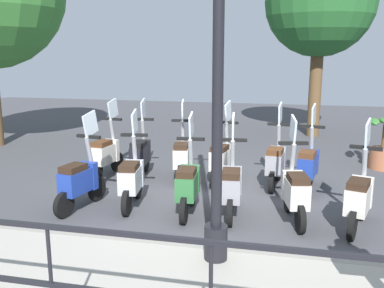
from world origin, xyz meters
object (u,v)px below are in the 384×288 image
scooter_near_3 (188,184)px  scooter_far_5 (106,153)px  scooter_near_2 (231,185)px  scooter_far_3 (182,156)px  tree_distant (320,2)px  scooter_far_1 (276,161)px  scooter_near_1 (295,191)px  scooter_far_2 (222,158)px  scooter_near_4 (132,178)px  scooter_near_0 (359,197)px  scooter_far_4 (140,154)px  lamp_post_near (218,79)px  scooter_far_0 (308,165)px  scooter_near_5 (80,180)px  potted_palm (383,148)px

scooter_near_3 → scooter_far_5: bearing=47.6°
scooter_near_2 → scooter_far_3: bearing=30.2°
tree_distant → scooter_far_1: (-5.25, 0.94, -3.33)m
scooter_near_1 → scooter_far_2: bearing=26.9°
scooter_near_2 → scooter_near_4: size_ratio=1.00×
scooter_near_0 → scooter_far_1: (1.75, 1.19, 0.00)m
scooter_near_1 → scooter_far_2: same height
scooter_near_3 → scooter_far_4: 2.20m
lamp_post_near → scooter_far_1: (3.33, -0.56, -1.70)m
scooter_near_3 → scooter_far_3: (1.74, 0.53, 0.00)m
scooter_far_0 → scooter_near_5: bearing=127.1°
scooter_near_3 → scooter_near_4: size_ratio=1.00×
potted_palm → scooter_near_2: size_ratio=0.69×
scooter_near_1 → scooter_near_2: same height
scooter_near_4 → scooter_far_2: bearing=-45.4°
scooter_near_1 → scooter_far_2: 2.15m
tree_distant → scooter_far_4: 7.15m
scooter_far_2 → scooter_far_3: bearing=97.3°
scooter_near_5 → scooter_far_4: (1.89, -0.35, 0.00)m
scooter_near_5 → scooter_far_0: size_ratio=1.00×
scooter_near_1 → scooter_near_3: bearing=79.6°
scooter_near_2 → scooter_near_4: 1.61m
potted_palm → scooter_near_2: scooter_near_2 is taller
tree_distant → scooter_near_4: (-6.82, 3.16, -3.33)m
scooter_near_5 → scooter_far_5: 1.82m
tree_distant → scooter_near_0: 7.75m
scooter_near_0 → scooter_far_0: 1.75m
scooter_far_0 → potted_palm: bearing=-29.8°
lamp_post_near → scooter_near_5: 3.31m
scooter_near_5 → scooter_far_0: same height
scooter_far_5 → scooter_near_4: bearing=-136.4°
scooter_near_0 → tree_distant: bearing=19.3°
scooter_near_1 → scooter_near_4: size_ratio=1.00×
potted_palm → scooter_near_1: size_ratio=0.69×
scooter_far_0 → lamp_post_near: bearing=171.6°
scooter_near_4 → scooter_far_3: 1.68m
scooter_near_1 → scooter_near_5: bearing=82.0°
potted_palm → scooter_near_5: scooter_near_5 is taller
scooter_far_4 → scooter_far_5: bearing=92.4°
scooter_far_4 → scooter_near_3: bearing=-147.7°
tree_distant → scooter_near_4: 8.22m
scooter_far_2 → scooter_far_5: same height
scooter_far_1 → scooter_near_4: bearing=131.5°
potted_palm → tree_distant: bearing=20.2°
tree_distant → scooter_near_1: (-6.90, 0.61, -3.33)m
potted_palm → scooter_far_0: 2.51m
scooter_near_5 → scooter_far_3: same height
scooter_near_1 → scooter_far_1: 1.69m
scooter_near_2 → scooter_far_5: (1.55, 2.72, 0.00)m
potted_palm → scooter_near_0: (-3.54, 1.02, 0.04)m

